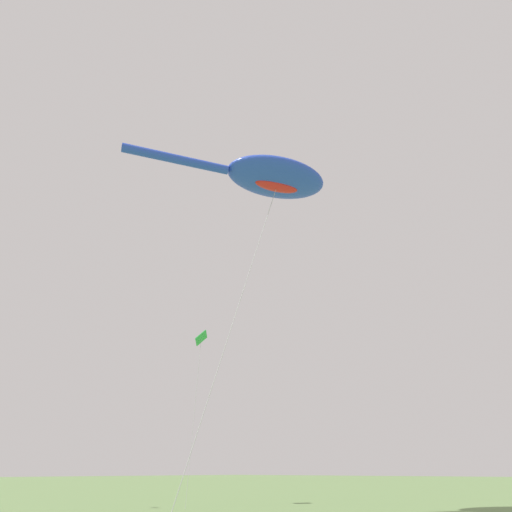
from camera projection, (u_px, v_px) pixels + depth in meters
The scene contains 2 objects.
big_show_kite at pixel (272, 178), 22.96m from camera, with size 10.84×7.54×17.32m.
small_kite_delta_white at pixel (201, 343), 24.84m from camera, with size 1.59×1.27×9.48m.
Camera 1 is at (-10.83, -0.68, 1.65)m, focal length 27.83 mm.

